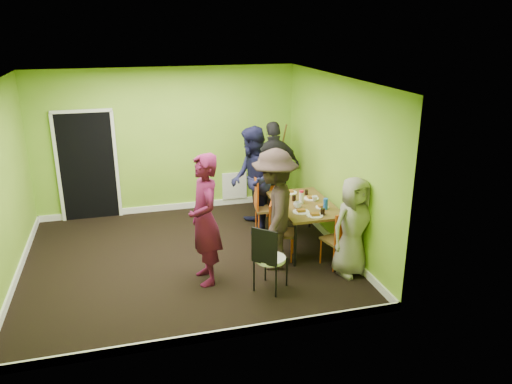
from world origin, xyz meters
TOP-DOWN VIEW (x-y plane):
  - ground at (0.00, 0.00)m, footprint 5.00×5.00m
  - room_walls at (-0.02, 0.04)m, footprint 5.04×4.54m
  - dining_table at (1.97, -0.01)m, footprint 0.90×1.50m
  - chair_left_far at (1.45, 0.63)m, footprint 0.47×0.47m
  - chair_left_near at (1.41, -0.33)m, footprint 0.50×0.50m
  - chair_back_end at (1.92, 1.41)m, footprint 0.50×0.56m
  - chair_front_end at (2.22, -0.91)m, footprint 0.46×0.46m
  - chair_bentwood at (0.98, -1.30)m, footprint 0.54×0.54m
  - easel at (1.94, 1.92)m, footprint 0.68×0.64m
  - plate_near_left at (1.73, 0.45)m, footprint 0.23×0.23m
  - plate_near_right at (1.78, -0.37)m, footprint 0.26×0.26m
  - plate_far_back at (1.91, 0.55)m, footprint 0.26×0.26m
  - plate_far_front at (1.94, -0.58)m, footprint 0.26×0.26m
  - plate_wall_back at (2.17, 0.17)m, footprint 0.25×0.25m
  - plate_wall_front at (2.19, -0.27)m, footprint 0.21×0.21m
  - thermos at (1.92, -0.00)m, footprint 0.08×0.08m
  - blue_bottle at (2.21, -0.35)m, footprint 0.07×0.07m
  - orange_bottle at (1.96, 0.12)m, footprint 0.03×0.03m
  - glass_mid at (1.85, 0.15)m, footprint 0.07×0.07m
  - glass_back at (2.16, 0.38)m, footprint 0.06×0.06m
  - glass_front at (2.07, -0.57)m, footprint 0.07×0.07m
  - cup_a at (1.79, -0.18)m, footprint 0.13×0.13m
  - cup_b at (2.18, 0.05)m, footprint 0.10×0.10m
  - person_standing at (0.20, -0.78)m, footprint 0.52×0.74m
  - person_left_far at (1.32, 0.86)m, footprint 0.80×0.98m
  - person_left_near at (1.28, -0.60)m, footprint 1.09×1.37m
  - person_back_end at (1.93, 1.54)m, footprint 1.10×0.54m
  - person_front_end at (2.32, -1.12)m, footprint 0.83×0.64m

SIDE VIEW (x-z plane):
  - ground at x=0.00m, z-range 0.00..0.00m
  - chair_front_end at x=2.22m, z-range 0.06..0.98m
  - chair_left_near at x=1.41m, z-range 0.06..0.98m
  - chair_bentwood at x=0.98m, z-range 0.05..1.03m
  - chair_left_far at x=1.45m, z-range 0.06..1.08m
  - dining_table at x=1.97m, z-range 0.32..1.07m
  - chair_back_end at x=1.92m, z-range 0.21..1.23m
  - person_front_end at x=2.32m, z-range 0.00..1.51m
  - plate_near_left at x=1.73m, z-range 0.75..0.76m
  - plate_near_right at x=1.78m, z-range 0.75..0.76m
  - plate_far_back at x=1.91m, z-range 0.75..0.76m
  - plate_far_front at x=1.94m, z-range 0.75..0.76m
  - plate_wall_back at x=2.17m, z-range 0.75..0.76m
  - plate_wall_front at x=2.19m, z-range 0.75..0.76m
  - orange_bottle at x=1.96m, z-range 0.75..0.83m
  - cup_b at x=2.18m, z-range 0.75..0.84m
  - glass_back at x=2.16m, z-range 0.75..0.84m
  - glass_mid at x=1.85m, z-range 0.75..0.85m
  - glass_front at x=2.07m, z-range 0.75..0.85m
  - cup_a at x=1.79m, z-range 0.75..0.85m
  - blue_bottle at x=2.21m, z-range 0.75..0.93m
  - easel at x=1.94m, z-range -0.01..1.70m
  - thermos at x=1.92m, z-range 0.75..0.94m
  - person_back_end at x=1.93m, z-range 0.00..1.82m
  - person_left_near at x=1.28m, z-range 0.00..1.85m
  - person_left_far at x=1.32m, z-range 0.00..1.88m
  - person_standing at x=0.20m, z-range 0.00..1.91m
  - room_walls at x=-0.02m, z-range -0.42..2.40m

